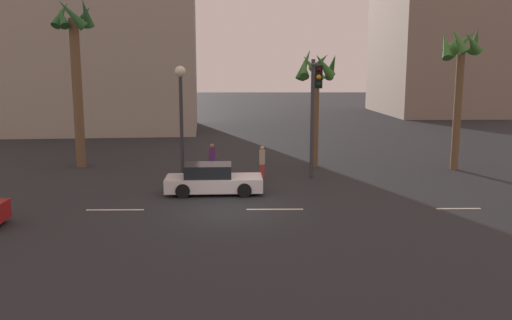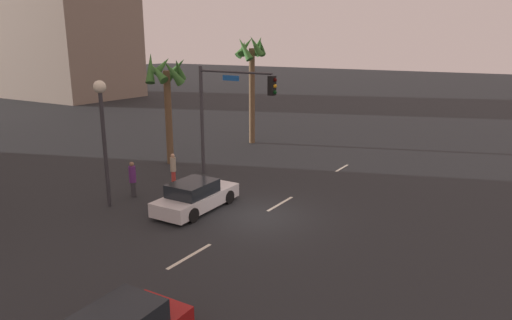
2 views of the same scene
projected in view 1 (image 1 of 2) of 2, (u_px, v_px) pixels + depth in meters
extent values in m
plane|color=#232628|center=(229.00, 210.00, 21.36)|extent=(220.00, 220.00, 0.00)
cube|color=silver|center=(115.00, 210.00, 21.30)|extent=(2.33, 0.14, 0.01)
cube|color=silver|center=(275.00, 209.00, 21.39)|extent=(2.30, 0.14, 0.01)
cube|color=silver|center=(459.00, 209.00, 21.49)|extent=(1.81, 0.14, 0.01)
cube|color=silver|center=(214.00, 183.00, 24.10)|extent=(4.46, 1.93, 0.62)
cube|color=black|center=(208.00, 170.00, 23.98)|extent=(2.17, 1.64, 0.58)
cylinder|color=black|center=(243.00, 182.00, 25.02)|extent=(0.65, 0.24, 0.64)
cylinder|color=black|center=(244.00, 190.00, 23.37)|extent=(0.65, 0.24, 0.64)
cylinder|color=black|center=(186.00, 183.00, 24.88)|extent=(0.65, 0.24, 0.64)
cylinder|color=black|center=(183.00, 191.00, 23.23)|extent=(0.65, 0.24, 0.64)
cylinder|color=#38383D|center=(312.00, 119.00, 27.26)|extent=(0.20, 0.20, 6.13)
cylinder|color=#38383D|center=(316.00, 64.00, 24.40)|extent=(0.47, 4.83, 0.12)
cube|color=black|center=(319.00, 77.00, 22.13)|extent=(0.34, 0.34, 0.95)
sphere|color=#360503|center=(319.00, 70.00, 21.90)|extent=(0.20, 0.20, 0.20)
sphere|color=orange|center=(319.00, 77.00, 21.95)|extent=(0.20, 0.20, 0.20)
sphere|color=black|center=(319.00, 84.00, 22.00)|extent=(0.20, 0.20, 0.20)
cube|color=#1959B2|center=(315.00, 71.00, 24.70)|extent=(0.12, 1.10, 0.28)
cylinder|color=#2D2D33|center=(182.00, 128.00, 27.33)|extent=(0.18, 0.18, 5.23)
sphere|color=#F2EACC|center=(180.00, 71.00, 26.84)|extent=(0.56, 0.56, 0.56)
cylinder|color=#BF3833|center=(262.00, 171.00, 27.62)|extent=(0.25, 0.25, 0.70)
cylinder|color=#B2A58C|center=(262.00, 157.00, 27.50)|extent=(0.33, 0.33, 0.77)
sphere|color=tan|center=(262.00, 148.00, 27.42)|extent=(0.21, 0.21, 0.21)
cylinder|color=#333338|center=(212.00, 170.00, 27.81)|extent=(0.28, 0.28, 0.74)
cylinder|color=#59266B|center=(212.00, 155.00, 27.68)|extent=(0.37, 0.37, 0.81)
sphere|color=#8C664C|center=(212.00, 146.00, 27.59)|extent=(0.22, 0.22, 0.22)
cylinder|color=brown|center=(315.00, 118.00, 30.35)|extent=(0.42, 0.42, 5.75)
cone|color=#38702D|center=(332.00, 66.00, 29.95)|extent=(0.73, 1.79, 1.65)
cone|color=#38702D|center=(320.00, 63.00, 30.41)|extent=(1.42, 1.05, 1.33)
cone|color=#38702D|center=(305.00, 64.00, 30.56)|extent=(1.36, 1.21, 1.93)
cone|color=#38702D|center=(304.00, 68.00, 29.90)|extent=(0.64, 1.43, 1.32)
cone|color=#38702D|center=(313.00, 68.00, 29.10)|extent=(1.58, 1.05, 1.66)
cone|color=#38702D|center=(324.00, 66.00, 29.16)|extent=(1.54, 1.12, 1.54)
cylinder|color=brown|center=(458.00, 108.00, 29.37)|extent=(0.43, 0.43, 6.98)
cone|color=#38702D|center=(475.00, 41.00, 28.70)|extent=(0.65, 1.18, 1.52)
cone|color=#38702D|center=(462.00, 43.00, 29.58)|extent=(1.74, 1.15, 1.68)
cone|color=#38702D|center=(453.00, 44.00, 29.35)|extent=(1.44, 1.03, 1.26)
cone|color=#38702D|center=(446.00, 45.00, 28.83)|extent=(0.65, 1.45, 1.75)
cone|color=#38702D|center=(458.00, 40.00, 28.15)|extent=(1.32, 1.18, 1.57)
cone|color=#38702D|center=(472.00, 43.00, 28.17)|extent=(1.49, 1.12, 1.34)
cylinder|color=brown|center=(78.00, 94.00, 30.05)|extent=(0.55, 0.55, 8.44)
cone|color=#235628|center=(86.00, 13.00, 29.15)|extent=(0.78, 1.28, 1.65)
cone|color=#235628|center=(81.00, 18.00, 30.18)|extent=(1.71, 0.87, 1.68)
cone|color=#235628|center=(61.00, 14.00, 29.63)|extent=(1.12, 1.56, 1.69)
cone|color=#235628|center=(62.00, 18.00, 28.95)|extent=(1.18, 1.28, 1.29)
cone|color=#235628|center=(72.00, 14.00, 28.43)|extent=(1.74, 0.94, 1.74)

